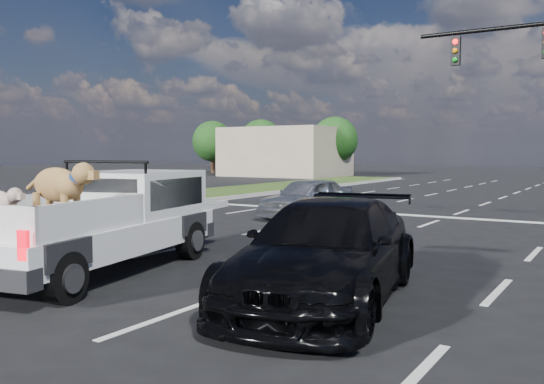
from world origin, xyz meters
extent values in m
plane|color=black|center=(0.00, 0.00, 0.00)|extent=(160.00, 160.00, 0.00)
cube|color=silver|center=(-5.25, 6.00, 0.01)|extent=(0.12, 60.00, 0.01)
cube|color=silver|center=(-1.75, 6.00, 0.01)|extent=(0.12, 60.00, 0.01)
cube|color=silver|center=(1.75, 6.00, 0.01)|extent=(0.12, 60.00, 0.01)
cube|color=silver|center=(-8.80, 6.00, 0.01)|extent=(0.15, 60.00, 0.01)
cube|color=silver|center=(0.00, 10.00, 0.01)|extent=(17.00, 0.45, 0.01)
cube|color=#284515|center=(-11.50, 6.00, 0.05)|extent=(5.00, 60.00, 0.10)
cube|color=#A8A19A|center=(-9.05, 6.00, 0.07)|extent=(0.15, 60.00, 0.14)
cube|color=black|center=(1.80, 10.50, 5.60)|extent=(0.30, 0.18, 0.95)
sphere|color=#FF070B|center=(1.80, 10.39, 5.90)|extent=(0.18, 0.18, 0.18)
cube|color=tan|center=(-20.00, 36.00, 2.20)|extent=(10.00, 8.00, 4.40)
cylinder|color=#332114|center=(-30.00, 38.00, 1.08)|extent=(0.44, 0.44, 2.16)
sphere|color=#12370F|center=(-30.00, 38.00, 3.30)|extent=(4.20, 4.20, 4.20)
cylinder|color=#332114|center=(-24.00, 38.00, 1.08)|extent=(0.44, 0.44, 2.16)
sphere|color=#12370F|center=(-24.00, 38.00, 3.30)|extent=(4.20, 4.20, 4.20)
cylinder|color=#332114|center=(-16.00, 38.00, 1.08)|extent=(0.44, 0.44, 2.16)
sphere|color=#12370F|center=(-16.00, 38.00, 3.30)|extent=(4.20, 4.20, 4.20)
cylinder|color=black|center=(0.06, -4.10, 0.39)|extent=(0.44, 0.82, 0.78)
cylinder|color=black|center=(-2.44, -0.75, 0.39)|extent=(0.44, 0.82, 0.78)
cylinder|color=black|center=(-0.70, -0.39, 0.39)|extent=(0.44, 0.82, 0.78)
cube|color=white|center=(-1.20, -2.37, 0.67)|extent=(2.98, 5.70, 0.53)
cube|color=white|center=(-1.45, -1.12, 1.38)|extent=(2.31, 2.68, 0.88)
cube|color=black|center=(-1.22, -2.26, 1.41)|extent=(1.56, 0.35, 0.63)
cylinder|color=black|center=(-1.25, -2.12, 2.02)|extent=(1.81, 0.42, 0.05)
cube|color=black|center=(-0.96, -3.55, 0.91)|extent=(2.30, 2.92, 0.06)
cube|color=white|center=(-1.81, -3.72, 1.21)|extent=(0.60, 2.57, 0.53)
cube|color=white|center=(-0.11, -3.38, 1.21)|extent=(0.60, 2.57, 0.53)
cube|color=red|center=(0.19, -4.83, 0.97)|extent=(0.17, 0.09, 0.41)
imported|color=silver|center=(-2.20, 7.45, 0.68)|extent=(2.08, 4.16, 1.36)
imported|color=black|center=(3.21, -1.95, 0.75)|extent=(3.04, 5.46, 1.50)
camera|label=1|loc=(6.97, -9.47, 2.21)|focal=38.00mm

